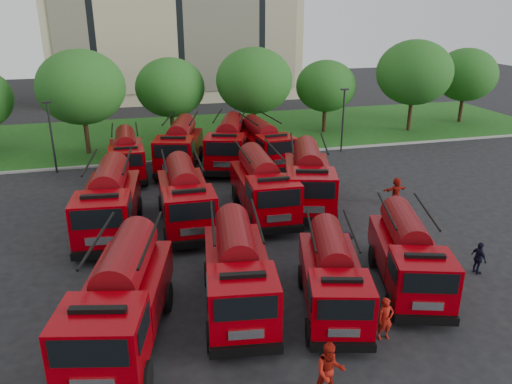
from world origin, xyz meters
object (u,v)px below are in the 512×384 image
fire_truck_7 (308,178)px  firefighter_0 (383,338)px  fire_truck_1 (238,271)px  fire_truck_3 (408,254)px  fire_truck_4 (109,202)px  fire_truck_6 (263,186)px  fire_truck_0 (121,299)px  firefighter_2 (476,273)px  fire_truck_8 (127,155)px  firefighter_4 (146,250)px  fire_truck_11 (264,143)px  firefighter_5 (395,204)px  fire_truck_5 (185,197)px  fire_truck_9 (180,146)px  fire_truck_2 (332,276)px  firefighter_3 (344,266)px  fire_truck_10 (229,143)px

fire_truck_7 → firefighter_0: bearing=-81.0°
fire_truck_1 → fire_truck_3: size_ratio=1.05×
fire_truck_4 → fire_truck_1: bearing=-53.7°
fire_truck_6 → fire_truck_4: bearing=-174.6°
fire_truck_0 → fire_truck_3: (11.60, 0.77, -0.20)m
fire_truck_1 → firefighter_2: 11.03m
fire_truck_1 → fire_truck_8: size_ratio=1.09×
fire_truck_8 → firefighter_4: bearing=-87.2°
fire_truck_11 → firefighter_5: fire_truck_11 is taller
firefighter_4 → firefighter_5: 15.07m
fire_truck_5 → firefighter_2: fire_truck_5 is taller
fire_truck_6 → fire_truck_8: 11.56m
fire_truck_1 → fire_truck_3: 7.23m
fire_truck_6 → firefighter_0: 12.34m
fire_truck_9 → fire_truck_1: bearing=-74.5°
fire_truck_9 → firefighter_5: bearing=-26.4°
fire_truck_1 → fire_truck_7: size_ratio=0.91×
fire_truck_0 → firefighter_5: size_ratio=4.71×
fire_truck_3 → fire_truck_0: bearing=-158.5°
fire_truck_5 → firefighter_0: size_ratio=4.50×
fire_truck_9 → firefighter_0: 22.50m
fire_truck_9 → firefighter_2: bearing=-44.4°
fire_truck_11 → firefighter_0: fire_truck_11 is taller
fire_truck_3 → firefighter_5: 9.72m
fire_truck_5 → fire_truck_7: size_ratio=0.91×
fire_truck_1 → fire_truck_2: bearing=-7.6°
firefighter_3 → firefighter_4: (-8.77, 4.00, 0.00)m
fire_truck_10 → fire_truck_7: bearing=-53.6°
firefighter_4 → firefighter_3: bearing=-156.2°
fire_truck_5 → firefighter_0: (5.63, -11.67, -1.67)m
fire_truck_7 → fire_truck_10: (-2.92, 8.87, -0.01)m
fire_truck_1 → fire_truck_11: size_ratio=1.01×
fire_truck_8 → fire_truck_10: size_ratio=0.83×
fire_truck_6 → fire_truck_7: bearing=12.0°
fire_truck_8 → firefighter_0: 22.80m
fire_truck_7 → fire_truck_9: size_ratio=1.02×
firefighter_5 → firefighter_0: bearing=54.4°
fire_truck_0 → fire_truck_5: size_ratio=1.07×
fire_truck_2 → firefighter_4: 9.89m
fire_truck_6 → fire_truck_8: (-7.33, 8.94, -0.18)m
fire_truck_11 → fire_truck_0: bearing=-123.4°
firefighter_3 → fire_truck_5: bearing=-89.1°
fire_truck_1 → fire_truck_8: fire_truck_1 is taller
fire_truck_7 → fire_truck_9: fire_truck_7 is taller
fire_truck_6 → fire_truck_7: 2.95m
fire_truck_11 → firefighter_4: (-9.42, -12.04, -1.62)m
fire_truck_8 → fire_truck_11: fire_truck_11 is taller
fire_truck_10 → firefighter_4: 14.10m
fire_truck_1 → firefighter_0: (4.63, -3.28, -1.61)m
fire_truck_8 → fire_truck_10: fire_truck_10 is taller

